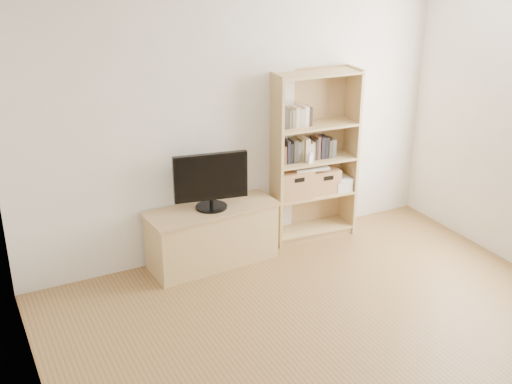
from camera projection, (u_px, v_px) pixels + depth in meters
floor at (385, 383)px, 4.70m from camera, size 4.50×5.00×0.01m
back_wall at (237, 126)px, 6.26m from camera, size 4.50×0.02×2.60m
left_wall at (49, 308)px, 3.26m from camera, size 0.02×5.00×2.60m
ceiling at (420, 19)px, 3.70m from camera, size 4.50×5.00×0.01m
tv_stand at (212, 236)px, 6.29m from camera, size 1.27×0.54×0.57m
bookshelf at (314, 157)px, 6.62m from camera, size 0.92×0.38×1.80m
television at (211, 181)px, 6.07m from camera, size 0.71×0.18×0.56m
books_row_mid at (314, 148)px, 6.60m from camera, size 0.83×0.19×0.22m
books_row_upper at (297, 116)px, 6.39m from camera, size 0.41×0.16×0.21m
baby_monitor at (310, 159)px, 6.49m from camera, size 0.06×0.04×0.10m
basket_left at (293, 183)px, 6.62m from camera, size 0.37×0.31×0.29m
basket_right at (323, 180)px, 6.76m from camera, size 0.34×0.29×0.26m
laptop at (310, 166)px, 6.62m from camera, size 0.40×0.31×0.03m
magazine_stack at (339, 183)px, 6.85m from camera, size 0.20×0.28×0.12m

